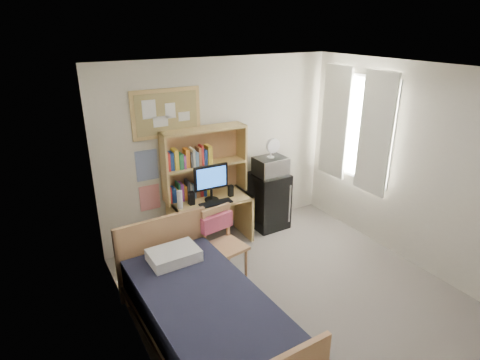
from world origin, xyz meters
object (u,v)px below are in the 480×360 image
bulletin_board (166,113)px  monitor (211,183)px  microwave (270,166)px  speaker_right (231,191)px  desk (211,221)px  speaker_left (191,198)px  desk_chair (226,246)px  bed (206,322)px  desk_fan (271,149)px  mini_fridge (269,200)px

bulletin_board → monitor: size_ratio=1.79×
microwave → speaker_right: bearing=-175.7°
desk → speaker_left: size_ratio=6.14×
bulletin_board → desk_chair: bulletin_board is taller
desk_chair → microwave: (1.24, 0.91, 0.54)m
speaker_left → speaker_right: size_ratio=1.13×
desk → speaker_right: (0.30, -0.07, 0.44)m
desk_chair → bed: (-0.70, -0.90, -0.18)m
desk_chair → microwave: size_ratio=2.05×
desk → desk_fan: desk_fan is taller
desk_chair → monitor: size_ratio=1.80×
bed → speaker_right: speaker_right is taller
mini_fridge → speaker_left: size_ratio=4.78×
mini_fridge → microwave: 0.57m
mini_fridge → desk_fan: desk_fan is taller
desk → bed: desk is taller
microwave → speaker_left: bearing=-178.9°
bulletin_board → speaker_right: 1.40m
monitor → microwave: size_ratio=1.14×
speaker_left → speaker_right: bearing=0.0°
bulletin_board → microwave: bulletin_board is taller
desk → monitor: (-0.00, -0.06, 0.62)m
mini_fridge → speaker_right: 0.80m
speaker_left → microwave: size_ratio=0.40×
bulletin_board → microwave: 1.75m
speaker_left → desk_fan: (1.32, 0.06, 0.49)m
desk_chair → mini_fridge: (1.24, 0.93, -0.03)m
bulletin_board → desk_chair: (0.23, -1.19, -1.45)m
bulletin_board → bed: size_ratio=0.44×
desk → speaker_left: 0.54m
bed → monitor: size_ratio=4.08×
mini_fridge → speaker_right: size_ratio=5.39×
desk_chair → mini_fridge: bearing=27.1°
desk_chair → speaker_left: size_ratio=5.12×
bed → speaker_right: 2.18m
bed → desk_fan: (1.94, 1.81, 0.99)m
desk → desk_fan: size_ratio=4.13×
bulletin_board → desk: bearing=-32.3°
microwave → bed: bearing=-138.3°
mini_fridge → monitor: 1.15m
speaker_right → bulletin_board: bearing=156.2°
bulletin_board → speaker_right: size_ratio=5.76×
monitor → desk: bearing=90.0°
mini_fridge → monitor: (-1.02, -0.08, 0.53)m
bulletin_board → microwave: bearing=-10.9°
bed → microwave: (1.94, 1.81, 0.72)m
monitor → desk_fan: size_ratio=1.91×
bulletin_board → mini_fridge: 2.10m
desk_chair → desk_fan: desk_fan is taller
desk → bed: bearing=-115.6°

